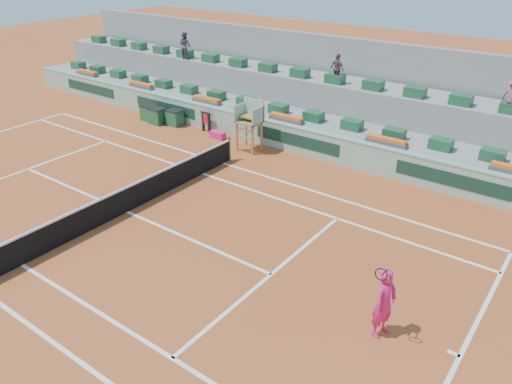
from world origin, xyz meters
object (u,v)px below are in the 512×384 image
(tennis_player, at_px, (384,303))
(umpire_chair, at_px, (250,118))
(player_bag, at_px, (218,135))
(drink_cooler_a, at_px, (175,118))

(tennis_player, bearing_deg, umpire_chair, 141.81)
(umpire_chair, relative_size, tennis_player, 1.05)
(player_bag, height_order, umpire_chair, umpire_chair)
(player_bag, bearing_deg, tennis_player, -33.50)
(player_bag, relative_size, umpire_chair, 0.34)
(drink_cooler_a, bearing_deg, tennis_player, -28.34)
(umpire_chair, bearing_deg, tennis_player, -38.19)
(player_bag, relative_size, tennis_player, 0.36)
(player_bag, xyz_separation_m, tennis_player, (12.21, -8.08, 0.79))
(drink_cooler_a, distance_m, tennis_player, 17.43)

